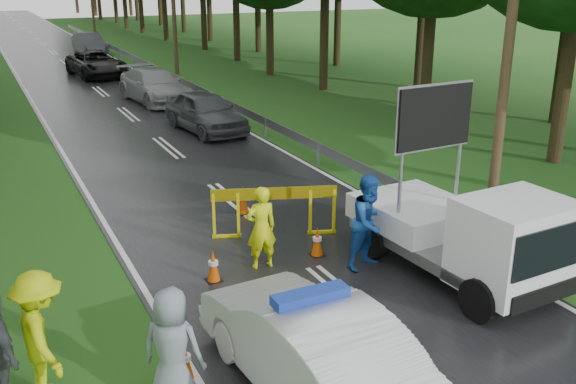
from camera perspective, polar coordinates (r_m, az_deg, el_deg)
ground at (r=12.10m, az=5.64°, el=-9.54°), size 160.00×160.00×0.00m
road at (r=39.79m, az=-17.95°, el=9.85°), size 7.00×140.00×0.02m
guardrail at (r=40.10m, az=-12.65°, el=11.15°), size 0.12×60.06×0.70m
utility_pole_near at (r=15.48m, az=19.38°, el=15.43°), size 1.40×0.24×10.00m
police_sedan at (r=9.32m, az=1.97°, el=-13.64°), size 1.88×4.58×1.62m
work_truck at (r=12.84m, az=15.70°, el=-3.53°), size 2.28×4.70×3.66m
barrier at (r=14.45m, az=-1.22°, el=-0.69°), size 2.70×1.02×1.18m
officer at (r=12.93m, az=-2.40°, el=-3.21°), size 0.65×0.44×1.75m
civilian at (r=13.02m, az=7.29°, el=-2.64°), size 1.13×0.98×1.98m
bystander_left at (r=9.77m, az=-21.07°, el=-11.84°), size 0.90×1.34×1.93m
bystander_right at (r=9.11m, az=-10.23°, el=-13.61°), size 1.04×1.00×1.80m
queue_car_first at (r=24.48m, az=-7.35°, el=7.11°), size 2.27×4.63×1.52m
queue_car_second at (r=30.60m, az=-11.78°, el=9.24°), size 2.70×5.40×1.51m
queue_car_third at (r=38.97m, az=-16.68°, el=10.87°), size 2.96×5.48×1.46m
queue_car_fourth at (r=49.88m, az=-17.26°, el=12.49°), size 1.85×4.70×1.52m
cone_near_left at (r=9.90m, az=-9.16°, el=-14.67°), size 0.31×0.31×0.65m
cone_center at (r=13.67m, az=2.61°, el=-4.47°), size 0.31×0.31×0.66m
cone_far at (r=15.99m, az=-4.03°, el=-0.76°), size 0.35×0.35×0.74m
cone_left_mid at (r=12.66m, az=-6.65°, el=-6.59°), size 0.31×0.31×0.66m
cone_right at (r=15.59m, az=12.11°, el=-1.84°), size 0.31×0.31×0.67m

